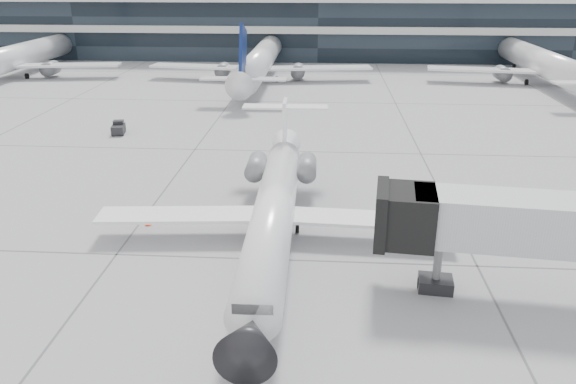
{
  "coord_description": "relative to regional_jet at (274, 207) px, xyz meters",
  "views": [
    {
      "loc": [
        1.56,
        -27.4,
        14.93
      ],
      "look_at": [
        -0.54,
        3.67,
        2.6
      ],
      "focal_mm": 35.0,
      "sensor_mm": 36.0,
      "label": 1
    }
  ],
  "objects": [
    {
      "name": "ground",
      "position": [
        1.26,
        -2.52,
        -2.07
      ],
      "size": [
        220.0,
        220.0,
        0.0
      ],
      "primitive_type": "plane",
      "color": "#97979A",
      "rests_on": "ground"
    },
    {
      "name": "terminal",
      "position": [
        1.26,
        79.48,
        2.93
      ],
      "size": [
        170.0,
        22.0,
        10.0
      ],
      "primitive_type": "cube",
      "color": "black",
      "rests_on": "ground"
    },
    {
      "name": "bg_jet_left",
      "position": [
        -43.74,
        52.48,
        -2.07
      ],
      "size": [
        32.0,
        40.0,
        9.6
      ],
      "primitive_type": null,
      "color": "white",
      "rests_on": "ground"
    },
    {
      "name": "bg_jet_center",
      "position": [
        -6.74,
        52.48,
        -2.07
      ],
      "size": [
        32.0,
        40.0,
        9.6
      ],
      "primitive_type": null,
      "color": "white",
      "rests_on": "ground"
    },
    {
      "name": "bg_jet_right",
      "position": [
        33.26,
        52.48,
        -2.07
      ],
      "size": [
        32.0,
        40.0,
        9.6
      ],
      "primitive_type": null,
      "color": "white",
      "rests_on": "ground"
    },
    {
      "name": "regional_jet",
      "position": [
        0.0,
        0.0,
        0.0
      ],
      "size": [
        21.1,
        26.24,
        6.07
      ],
      "rotation": [
        0.0,
        0.0,
        0.01
      ],
      "color": "white",
      "rests_on": "ground"
    },
    {
      "name": "traffic_cone",
      "position": [
        -8.12,
        1.48,
        -1.81
      ],
      "size": [
        0.41,
        0.41,
        0.56
      ],
      "rotation": [
        0.0,
        0.0,
        -0.07
      ],
      "color": "#FF3F0D",
      "rests_on": "ground"
    },
    {
      "name": "far_tug",
      "position": [
        -17.34,
        22.11,
        -1.52
      ],
      "size": [
        1.49,
        2.12,
        1.23
      ],
      "rotation": [
        0.0,
        0.0,
        0.19
      ],
      "color": "black",
      "rests_on": "ground"
    }
  ]
}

